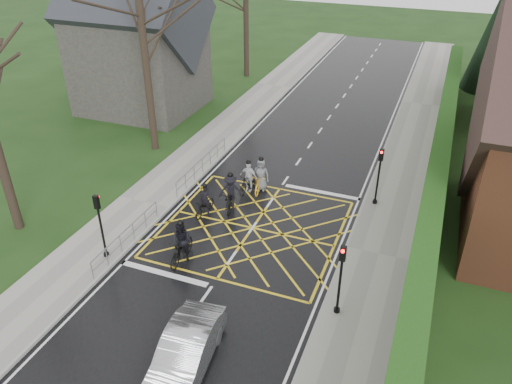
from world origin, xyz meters
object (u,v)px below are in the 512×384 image
Objects in this scene: cyclist_front at (248,180)px; cyclist_back at (182,246)px; cyclist_rear at (205,204)px; cyclist_lead at (261,179)px; cyclist_mid at (230,195)px; car at (185,353)px.

cyclist_back is at bearing -86.14° from cyclist_front.
cyclist_front reaches higher than cyclist_rear.
cyclist_lead reaches higher than cyclist_rear.
cyclist_mid is (0.95, 0.98, 0.19)m from cyclist_rear.
cyclist_mid reaches higher than car.
cyclist_front is 0.90× the size of cyclist_lead.
cyclist_rear reaches higher than car.
cyclist_mid is 1.04× the size of cyclist_lead.
cyclist_back reaches higher than cyclist_front.
cyclist_lead is at bearing 80.44° from cyclist_back.
cyclist_mid reaches higher than cyclist_lead.
cyclist_back is at bearing -110.34° from cyclist_mid.
car is (2.92, -5.11, -0.07)m from cyclist_back.
cyclist_front is at bearing 71.50° from cyclist_rear.
cyclist_back is 7.02m from cyclist_lead.
car is at bearing -70.50° from cyclist_front.
cyclist_back is 1.10× the size of cyclist_front.
cyclist_rear is at bearing -151.92° from cyclist_mid.
cyclist_mid is (0.20, 4.72, -0.05)m from cyclist_back.
cyclist_lead is (0.57, 0.35, 0.00)m from cyclist_front.
cyclist_mid is 10.20m from car.
car is (1.93, -12.07, 0.03)m from cyclist_lead.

